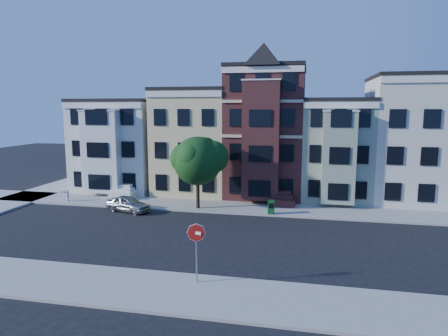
% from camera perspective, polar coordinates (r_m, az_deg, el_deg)
% --- Properties ---
extents(ground, '(120.00, 120.00, 0.00)m').
position_cam_1_polar(ground, '(26.14, 2.66, -10.27)').
color(ground, black).
extents(far_sidewalk, '(60.00, 4.00, 0.15)m').
position_cam_1_polar(far_sidewalk, '(33.72, 4.84, -5.81)').
color(far_sidewalk, '#9E9B93').
rests_on(far_sidewalk, ground).
extents(near_sidewalk, '(60.00, 4.00, 0.15)m').
position_cam_1_polar(near_sidewalk, '(18.85, -1.40, -17.81)').
color(near_sidewalk, '#9E9B93').
rests_on(near_sidewalk, ground).
extents(house_white, '(8.00, 9.00, 9.00)m').
position_cam_1_polar(house_white, '(43.45, -14.04, 3.14)').
color(house_white, silver).
rests_on(house_white, ground).
extents(house_yellow, '(7.00, 9.00, 10.00)m').
position_cam_1_polar(house_yellow, '(40.57, -3.81, 3.71)').
color(house_yellow, beige).
rests_on(house_yellow, ground).
extents(house_brown, '(7.00, 9.00, 12.00)m').
position_cam_1_polar(house_brown, '(39.20, 6.11, 4.98)').
color(house_brown, '#421D1C').
rests_on(house_brown, ground).
extents(house_green, '(6.00, 9.00, 9.00)m').
position_cam_1_polar(house_green, '(39.22, 15.58, 2.51)').
color(house_green, gray).
rests_on(house_green, ground).
extents(house_cream, '(8.00, 9.00, 11.00)m').
position_cam_1_polar(house_cream, '(40.21, 25.65, 3.55)').
color(house_cream, beige).
rests_on(house_cream, ground).
extents(street_tree, '(6.99, 6.99, 7.40)m').
position_cam_1_polar(street_tree, '(32.88, -3.80, 0.54)').
color(street_tree, '#1C4F19').
rests_on(street_tree, far_sidewalk).
extents(parked_car, '(4.12, 2.54, 1.31)m').
position_cam_1_polar(parked_car, '(33.78, -13.50, -4.98)').
color(parked_car, '#A9ABB1').
rests_on(parked_car, ground).
extents(newspaper_box, '(0.50, 0.44, 1.10)m').
position_cam_1_polar(newspaper_box, '(31.80, 6.76, -5.56)').
color(newspaper_box, '#155422').
rests_on(newspaper_box, far_sidewalk).
extents(fire_hydrant, '(0.36, 0.36, 0.78)m').
position_cam_1_polar(fire_hydrant, '(38.48, -21.44, -3.86)').
color(fire_hydrant, beige).
rests_on(fire_hydrant, far_sidewalk).
extents(stop_sign, '(0.91, 0.31, 3.29)m').
position_cam_1_polar(stop_sign, '(19.39, -3.95, -11.52)').
color(stop_sign, red).
rests_on(stop_sign, near_sidewalk).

